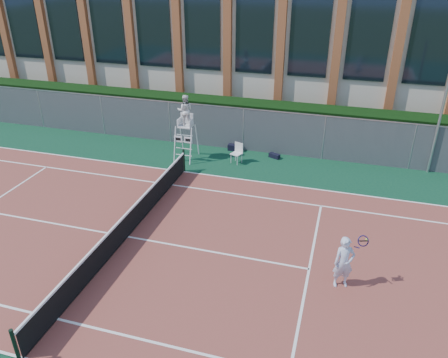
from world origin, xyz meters
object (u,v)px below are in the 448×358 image
(umpire_chair, at_px, (185,112))
(plastic_chair, at_px, (238,151))
(steel_pole, at_px, (438,126))
(tennis_player, at_px, (344,262))

(umpire_chair, distance_m, plastic_chair, 3.10)
(steel_pole, xyz_separation_m, plastic_chair, (-8.72, -1.45, -1.68))
(steel_pole, bearing_deg, tennis_player, -110.59)
(umpire_chair, bearing_deg, plastic_chair, 4.63)
(steel_pole, distance_m, umpire_chair, 11.38)
(plastic_chair, bearing_deg, tennis_player, -55.67)
(plastic_chair, xyz_separation_m, tennis_player, (5.28, -7.73, 0.29))
(steel_pole, xyz_separation_m, umpire_chair, (-11.26, -1.66, 0.09))
(umpire_chair, height_order, plastic_chair, umpire_chair)
(umpire_chair, xyz_separation_m, tennis_player, (7.81, -7.52, -1.48))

